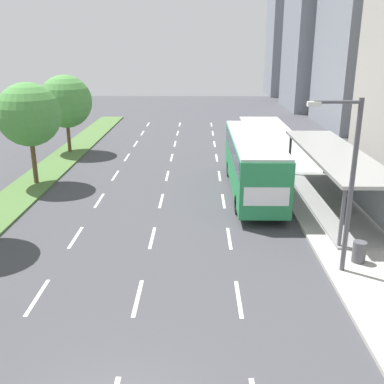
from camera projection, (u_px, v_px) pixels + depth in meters
median_strip at (39, 179)px, 29.01m from camera, size 2.60×52.00×0.12m
sidewalk_right at (309, 179)px, 28.75m from camera, size 4.50×52.00×0.15m
lane_divider_left at (108, 187)px, 27.50m from camera, size 0.14×47.93×0.01m
lane_divider_center at (165, 187)px, 27.45m from camera, size 0.14×47.93×0.01m
lane_divider_right at (221, 187)px, 27.40m from camera, size 0.14×47.93×0.01m
bus_shelter at (338, 173)px, 23.69m from camera, size 2.90×12.10×2.86m
bus at (253, 159)px, 25.84m from camera, size 2.54×11.29×3.37m
median_tree_third at (29, 115)px, 26.63m from camera, size 3.81×3.81×6.16m
median_tree_fourth at (66, 102)px, 35.00m from camera, size 4.11×4.11×6.04m
streetlight at (348, 176)px, 15.88m from camera, size 1.91×0.24×6.50m
trash_bin at (359, 252)px, 17.57m from camera, size 0.52×0.52×0.85m
building_mid_right at (372, 11)px, 44.36m from camera, size 7.84×12.58×23.10m
building_far_right at (331, 5)px, 57.44m from camera, size 10.11×11.51×26.56m
building_tall_right at (300, 23)px, 74.50m from camera, size 9.99×8.93×23.73m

